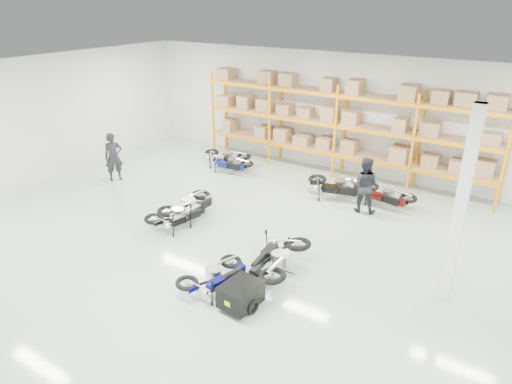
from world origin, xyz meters
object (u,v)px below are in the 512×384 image
Objects in this scene: moto_back_c at (339,182)px; moto_back_d at (386,192)px; moto_back_a at (230,160)px; moto_touring_right at (277,253)px; moto_black_far_left at (178,211)px; moto_back_b at (225,154)px; moto_silver_left at (190,202)px; person_left at (114,157)px; moto_blue_centre at (215,272)px; person_back at (364,185)px; trailer at (241,294)px.

moto_back_c is 1.58m from moto_back_d.
moto_back_a is 0.82× the size of moto_back_c.
moto_back_d is at bearing 73.89° from moto_touring_right.
moto_black_far_left is 0.98× the size of moto_back_b.
moto_silver_left is at bearing 129.52° from moto_back_c.
person_left is at bearing 133.21° from moto_back_a.
moto_black_far_left is 0.88× the size of moto_back_c.
moto_silver_left is 0.67m from moto_black_far_left.
moto_black_far_left is at bearing -170.53° from moto_back_b.
moto_black_far_left is at bearing -20.74° from moto_blue_centre.
moto_touring_right is 8.58m from person_left.
moto_back_c is at bearing -91.10° from moto_back_a.
moto_back_a is 0.85× the size of person_back.
moto_back_c is (3.27, 3.88, 0.03)m from moto_silver_left.
moto_black_far_left is at bearing 147.81° from moto_back_d.
moto_back_a is 4.56m from moto_back_c.
moto_touring_right is at bearing 176.00° from moto_back_c.
moto_back_a reaches higher than trailer.
moto_back_a is at bearing -139.69° from moto_back_b.
person_left is at bearing 160.72° from trailer.
person_back is at bearing -96.50° from moto_back_a.
moto_back_b is at bearing -5.74° from person_left.
moto_silver_left is 1.20× the size of trailer.
moto_blue_centre is 6.50m from moto_back_c.
moto_silver_left reaches higher than moto_blue_centre.
moto_back_d is at bearing -88.60° from moto_back_a.
moto_blue_centre is 0.88× the size of moto_silver_left.
moto_black_far_left is at bearing -163.48° from moto_back_a.
moto_blue_centre is at bearing -157.07° from moto_back_b.
moto_back_c is at bearing -109.19° from moto_black_far_left.
moto_back_c is 8.24m from person_left.
moto_back_d is at bearing -92.00° from moto_blue_centre.
moto_back_c reaches higher than trailer.
moto_back_a is at bearing -68.71° from moto_silver_left.
moto_back_d is at bearing -39.40° from person_left.
moto_back_d is 9.80m from person_left.
person_back reaches higher than person_left.
moto_black_far_left is 5.54m from moto_back_c.
moto_back_a is (-5.13, 6.81, 0.11)m from trailer.
moto_touring_right is 5.47m from moto_back_d.
moto_back_b is 6.25m from person_back.
moto_back_b is at bearing 100.33° from moto_back_d.
trailer is at bearing 73.34° from person_back.
moto_blue_centre reaches higher than moto_back_a.
moto_touring_right reaches higher than moto_back_c.
moto_touring_right is at bearing 71.77° from person_back.
moto_back_b reaches higher than moto_black_far_left.
moto_black_far_left is at bearing 101.53° from moto_silver_left.
person_left reaches higher than moto_touring_right.
person_back is (0.49, 4.59, 0.32)m from moto_touring_right.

